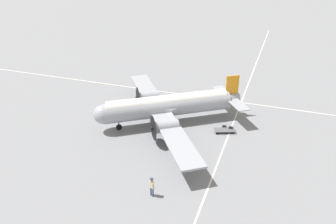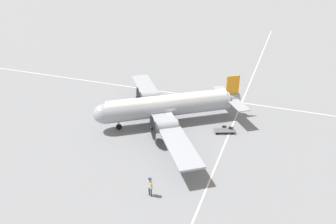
{
  "view_description": "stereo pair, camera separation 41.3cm",
  "coord_description": "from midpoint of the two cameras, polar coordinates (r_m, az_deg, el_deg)",
  "views": [
    {
      "loc": [
        -12.22,
        33.96,
        19.14
      ],
      "look_at": [
        0.0,
        0.0,
        1.55
      ],
      "focal_mm": 35.0,
      "sensor_mm": 36.0,
      "label": 1
    },
    {
      "loc": [
        -12.61,
        33.81,
        19.14
      ],
      "look_at": [
        0.0,
        0.0,
        1.55
      ],
      "focal_mm": 35.0,
      "sensor_mm": 36.0,
      "label": 2
    }
  ],
  "objects": [
    {
      "name": "airliner_main",
      "position": [
        39.68,
        -0.23,
        1.06
      ],
      "size": [
        18.96,
        22.03,
        5.45
      ],
      "rotation": [
        0.0,
        0.0,
        0.62
      ],
      "color": "#9399A3",
      "rests_on": "ground_plane"
    },
    {
      "name": "baggage_cart",
      "position": [
        39.26,
        10.09,
        -3.17
      ],
      "size": [
        2.61,
        1.92,
        0.56
      ],
      "rotation": [
        0.0,
        0.0,
        0.38
      ],
      "color": "#56565B",
      "rests_on": "ground_plane"
    },
    {
      "name": "suitcase_upright_spare",
      "position": [
        39.9,
        10.08,
        -2.71
      ],
      "size": [
        0.5,
        0.15,
        0.54
      ],
      "color": "#232328",
      "rests_on": "ground_plane"
    },
    {
      "name": "ground_plane",
      "position": [
        40.85,
        0.29,
        -1.96
      ],
      "size": [
        300.0,
        300.0,
        0.0
      ],
      "primitive_type": "plane",
      "color": "slate"
    },
    {
      "name": "suitcase_near_door",
      "position": [
        39.62,
        11.13,
        -2.95
      ],
      "size": [
        0.47,
        0.19,
        0.63
      ],
      "color": "#232328",
      "rests_on": "ground_plane"
    },
    {
      "name": "apron_line_northsouth",
      "position": [
        39.21,
        10.87,
        -3.75
      ],
      "size": [
        0.16,
        120.0,
        0.01
      ],
      "color": "silver",
      "rests_on": "ground_plane"
    },
    {
      "name": "apron_line_eastwest",
      "position": [
        48.97,
        4.11,
        2.91
      ],
      "size": [
        120.0,
        0.16,
        0.01
      ],
      "color": "silver",
      "rests_on": "ground_plane"
    },
    {
      "name": "crew_foreground",
      "position": [
        28.86,
        -2.73,
        -12.58
      ],
      "size": [
        0.58,
        0.41,
        1.85
      ],
      "rotation": [
        0.0,
        0.0,
        2.69
      ],
      "color": "navy",
      "rests_on": "ground_plane"
    }
  ]
}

